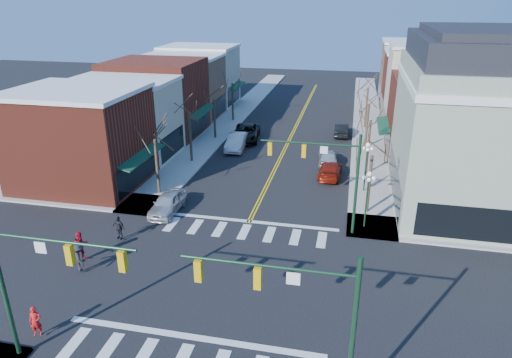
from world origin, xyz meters
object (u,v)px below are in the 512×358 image
Objects in this scene: pedestrian_dark_a at (119,227)px; victorian_corner at (486,122)px; car_left_far at (246,133)px; car_right_far at (342,130)px; lamppost_midblock at (367,159)px; car_right_mid at (328,157)px; lamppost_corner at (368,190)px; pedestrian_dark_b at (79,258)px; pedestrian_red_a at (36,321)px; pedestrian_red_b at (81,246)px; car_left_mid at (237,142)px; car_right_near at (330,169)px; car_left_near at (168,203)px.

victorian_corner is at bearing 40.02° from pedestrian_dark_a.
car_left_far reaches higher than car_right_far.
car_right_mid is at bearing 119.04° from lamppost_midblock.
lamppost_corner reaches higher than pedestrian_dark_b.
pedestrian_dark_b is at bearing 84.57° from pedestrian_red_a.
pedestrian_red_b is at bearing 64.40° from car_right_far.
car_left_mid is at bearing -20.04° from car_right_mid.
pedestrian_red_b reaches higher than car_left_far.
lamppost_corner is 0.91× the size of car_right_near.
car_left_far is at bearing 26.29° from pedestrian_red_b.
car_left_mid is at bearing -28.34° from car_right_near.
lamppost_corner is 2.46× the size of pedestrian_dark_b.
car_right_mid is (-11.70, 6.62, -5.90)m from victorian_corner.
car_left_near is at bearing 44.90° from car_right_mid.
pedestrian_red_b is at bearing -105.27° from car_left_far.
car_right_near is at bearing 92.50° from car_right_mid.
car_left_mid is 11.84m from car_right_near.
pedestrian_red_a is at bearing 64.25° from car_right_near.
lamppost_midblock is 0.97× the size of car_right_far.
victorian_corner reaches higher than lamppost_midblock.
pedestrian_red_a is at bearing -70.87° from pedestrian_dark_a.
lamppost_corner reaches higher than car_right_near.
car_right_near is 1.07× the size of car_right_mid.
pedestrian_dark_b is (0.55, -1.14, -0.08)m from pedestrian_red_b.
pedestrian_red_b reaches higher than pedestrian_dark_b.
pedestrian_red_a is 9.46m from pedestrian_dark_a.
car_right_mid is at bearing 150.49° from victorian_corner.
car_right_near is at bearing 40.92° from car_left_near.
car_left_near is at bearing -98.00° from car_left_mid.
car_left_near reaches higher than car_right_mid.
car_right_far is at bearing 9.59° from pedestrian_red_b.
lamppost_corner is 19.01m from pedestrian_red_b.
lamppost_midblock is (0.00, 6.50, 0.00)m from lamppost_corner.
lamppost_midblock reaches higher than pedestrian_red_a.
pedestrian_red_a is at bearing -93.24° from car_left_near.
car_right_near is (-3.00, 9.42, -2.27)m from lamppost_corner.
lamppost_midblock reaches higher than pedestrian_red_b.
car_right_far is 39.57m from pedestrian_red_a.
car_left_mid is 1.13× the size of car_right_mid.
car_left_far is 1.35× the size of car_right_far.
car_left_mid reaches higher than car_left_near.
pedestrian_dark_a is at bearing -107.50° from car_left_near.
lamppost_midblock is at bearing 137.49° from car_right_near.
car_left_far is (0.25, 3.37, 0.01)m from car_left_mid.
lamppost_corner is at bearing -107.13° from pedestrian_dark_b.
pedestrian_red_a reaches higher than car_left_far.
pedestrian_red_b reaches higher than pedestrian_dark_a.
car_left_near is at bearing -101.34° from car_left_far.
victorian_corner is 20.74m from car_right_far.
car_left_far reaches higher than car_left_near.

